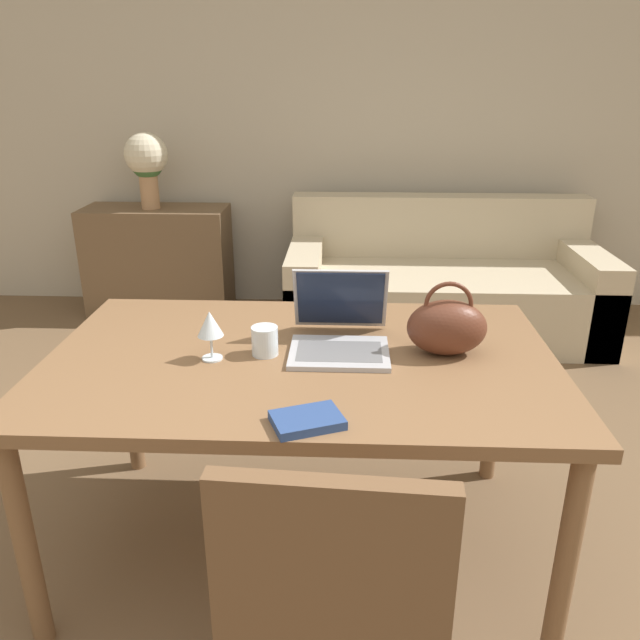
# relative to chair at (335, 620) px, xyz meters

# --- Properties ---
(wall_back) EXTENTS (10.00, 0.06, 2.70)m
(wall_back) POSITION_rel_chair_xyz_m (-0.18, 3.44, 0.82)
(wall_back) COLOR #BCB29E
(wall_back) RESTS_ON ground_plane
(dining_table) EXTENTS (1.59, 0.99, 0.73)m
(dining_table) POSITION_rel_chair_xyz_m (-0.13, 0.82, 0.14)
(dining_table) COLOR brown
(dining_table) RESTS_ON ground_plane
(chair) EXTENTS (0.47, 0.47, 0.95)m
(chair) POSITION_rel_chair_xyz_m (0.00, 0.00, 0.00)
(chair) COLOR brown
(chair) RESTS_ON ground_plane
(couch) EXTENTS (1.94, 0.91, 0.82)m
(couch) POSITION_rel_chair_xyz_m (0.62, 2.88, -0.25)
(couch) COLOR #C1B293
(couch) RESTS_ON ground_plane
(sideboard) EXTENTS (0.96, 0.40, 0.73)m
(sideboard) POSITION_rel_chair_xyz_m (-1.28, 3.13, -0.16)
(sideboard) COLOR brown
(sideboard) RESTS_ON ground_plane
(laptop) EXTENTS (0.31, 0.35, 0.24)m
(laptop) POSITION_rel_chair_xyz_m (-0.01, 0.91, 0.27)
(laptop) COLOR #ADADB2
(laptop) RESTS_ON dining_table
(drinking_glass) EXTENTS (0.08, 0.08, 0.09)m
(drinking_glass) POSITION_rel_chair_xyz_m (-0.24, 0.83, 0.25)
(drinking_glass) COLOR silver
(drinking_glass) RESTS_ON dining_table
(wine_glass) EXTENTS (0.08, 0.08, 0.16)m
(wine_glass) POSITION_rel_chair_xyz_m (-0.40, 0.78, 0.32)
(wine_glass) COLOR silver
(wine_glass) RESTS_ON dining_table
(handbag) EXTENTS (0.25, 0.15, 0.24)m
(handbag) POSITION_rel_chair_xyz_m (0.33, 0.86, 0.30)
(handbag) COLOR #592D1E
(handbag) RESTS_ON dining_table
(flower_vase) EXTENTS (0.28, 0.28, 0.49)m
(flower_vase) POSITION_rel_chair_xyz_m (-1.29, 3.11, 0.52)
(flower_vase) COLOR tan
(flower_vase) RESTS_ON sideboard
(book) EXTENTS (0.20, 0.18, 0.02)m
(book) POSITION_rel_chair_xyz_m (-0.08, 0.41, 0.22)
(book) COLOR navy
(book) RESTS_ON dining_table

